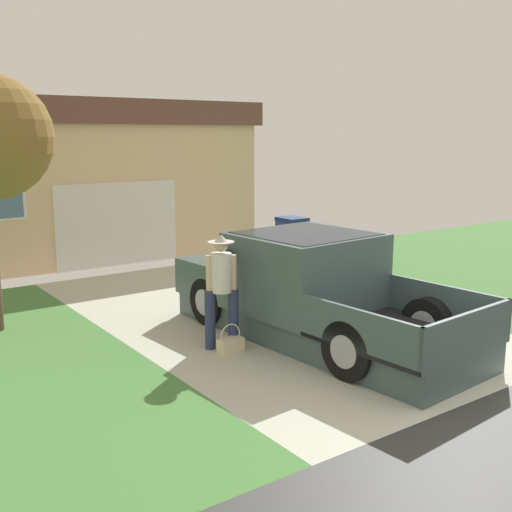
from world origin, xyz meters
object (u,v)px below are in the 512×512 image
(pickup_truck, at_px, (304,290))
(handbag, at_px, (230,344))
(person_with_hat, at_px, (221,286))
(wheeled_trash_bin, at_px, (292,235))
(house_with_garage, at_px, (52,176))

(pickup_truck, xyz_separation_m, handbag, (-1.41, -0.01, -0.60))
(person_with_hat, distance_m, wheeled_trash_bin, 7.19)
(wheeled_trash_bin, bearing_deg, house_with_garage, 134.15)
(handbag, height_order, house_with_garage, house_with_garage)
(person_with_hat, relative_size, handbag, 4.05)
(person_with_hat, xyz_separation_m, wheeled_trash_bin, (5.27, 4.88, -0.39))
(house_with_garage, xyz_separation_m, wheeled_trash_bin, (4.62, -4.76, -1.45))
(house_with_garage, bearing_deg, handbag, -93.67)
(house_with_garage, bearing_deg, person_with_hat, -93.82)
(pickup_truck, bearing_deg, person_with_hat, 167.66)
(wheeled_trash_bin, bearing_deg, pickup_truck, -127.11)
(handbag, distance_m, wheeled_trash_bin, 7.33)
(pickup_truck, distance_m, wheeled_trash_bin, 6.38)
(pickup_truck, distance_m, house_with_garage, 9.96)
(handbag, relative_size, wheeled_trash_bin, 0.41)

